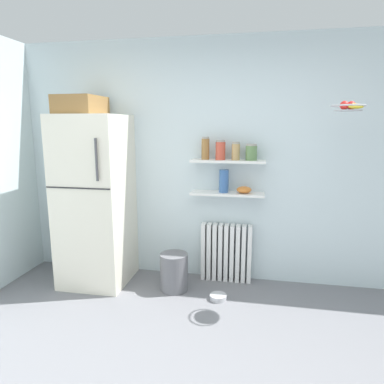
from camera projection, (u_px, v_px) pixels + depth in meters
ground_plane at (192, 363)px, 2.50m from camera, size 7.04×7.04×0.00m
back_wall at (218, 162)px, 3.75m from camera, size 7.04×0.10×2.60m
refrigerator at (95, 197)px, 3.67m from camera, size 0.68×0.72×1.99m
radiator at (226, 253)px, 3.79m from camera, size 0.55×0.12×0.64m
wall_shelf_lower at (227, 194)px, 3.63m from camera, size 0.77×0.22×0.02m
wall_shelf_upper at (228, 161)px, 3.56m from camera, size 0.77×0.22×0.02m
storage_jar_0 at (205, 148)px, 3.58m from camera, size 0.08×0.08×0.24m
storage_jar_1 at (220, 150)px, 3.56m from camera, size 0.10×0.10×0.20m
storage_jar_2 at (236, 151)px, 3.53m from camera, size 0.08×0.08×0.19m
storage_jar_3 at (251, 152)px, 3.50m from camera, size 0.12×0.12×0.17m
vase at (224, 181)px, 3.61m from camera, size 0.10×0.10×0.24m
shelf_bowl at (244, 190)px, 3.59m from camera, size 0.16×0.16×0.07m
trash_bin at (174, 272)px, 3.58m from camera, size 0.29×0.29×0.39m
pet_food_bowl at (218, 297)px, 3.41m from camera, size 0.17×0.17×0.05m
hanging_fruit_basket at (349, 107)px, 2.90m from camera, size 0.28×0.28×0.09m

